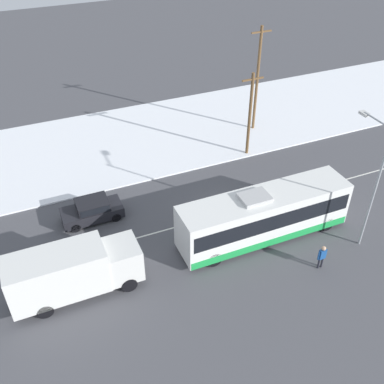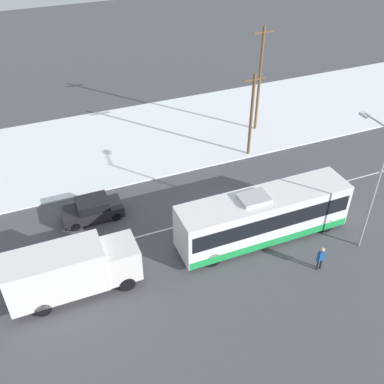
% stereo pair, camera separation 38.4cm
% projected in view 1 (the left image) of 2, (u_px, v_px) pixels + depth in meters
% --- Properties ---
extents(ground_plane, '(120.00, 120.00, 0.00)m').
position_uv_depth(ground_plane, '(223.00, 214.00, 30.93)').
color(ground_plane, '#4C4C51').
extents(snow_lot, '(80.00, 12.62, 0.12)m').
position_uv_depth(snow_lot, '(162.00, 134.00, 39.79)').
color(snow_lot, white).
rests_on(snow_lot, ground_plane).
extents(lane_marking_center, '(60.00, 0.12, 0.00)m').
position_uv_depth(lane_marking_center, '(223.00, 214.00, 30.93)').
color(lane_marking_center, silver).
rests_on(lane_marking_center, ground_plane).
extents(city_bus, '(11.15, 2.57, 3.50)m').
position_uv_depth(city_bus, '(264.00, 215.00, 28.12)').
color(city_bus, white).
rests_on(city_bus, ground_plane).
extents(box_truck, '(7.17, 2.30, 3.13)m').
position_uv_depth(box_truck, '(72.00, 271.00, 24.31)').
color(box_truck, silver).
rests_on(box_truck, ground_plane).
extents(sedan_car, '(4.03, 1.80, 1.54)m').
position_uv_depth(sedan_car, '(92.00, 209.00, 30.00)').
color(sedan_car, black).
rests_on(sedan_car, ground_plane).
extents(pedestrian_at_stop, '(0.61, 0.27, 1.69)m').
position_uv_depth(pedestrian_at_stop, '(322.00, 255.00, 26.27)').
color(pedestrian_at_stop, '#23232D').
rests_on(pedestrian_at_stop, ground_plane).
extents(streetlamp, '(0.36, 2.58, 8.32)m').
position_uv_depth(streetlamp, '(373.00, 172.00, 25.80)').
color(streetlamp, '#9EA3A8').
rests_on(streetlamp, ground_plane).
extents(utility_pole_roadside, '(1.80, 0.24, 7.02)m').
position_uv_depth(utility_pole_roadside, '(250.00, 114.00, 35.01)').
color(utility_pole_roadside, brown).
rests_on(utility_pole_roadside, ground_plane).
extents(utility_pole_snowlot, '(1.80, 0.24, 9.17)m').
position_uv_depth(utility_pole_snowlot, '(257.00, 79.00, 37.80)').
color(utility_pole_snowlot, brown).
rests_on(utility_pole_snowlot, ground_plane).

